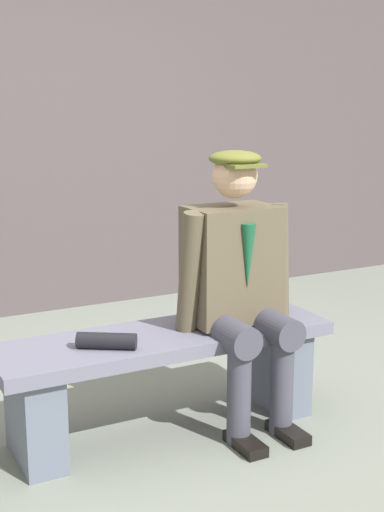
% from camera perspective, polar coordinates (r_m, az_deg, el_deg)
% --- Properties ---
extents(ground_plane, '(30.00, 30.00, 0.00)m').
position_cam_1_polar(ground_plane, '(3.51, -2.11, -13.68)').
color(ground_plane, gray).
extents(bench, '(1.59, 0.46, 0.49)m').
position_cam_1_polar(bench, '(3.38, -2.15, -8.83)').
color(bench, slate).
rests_on(bench, ground).
extents(seated_man, '(0.59, 0.60, 1.31)m').
position_cam_1_polar(seated_man, '(3.37, 3.68, -1.64)').
color(seated_man, brown).
rests_on(seated_man, ground).
extents(rolled_magazine, '(0.26, 0.20, 0.07)m').
position_cam_1_polar(rolled_magazine, '(3.13, -6.83, -6.73)').
color(rolled_magazine, black).
rests_on(rolled_magazine, bench).
extents(stadium_wall, '(12.00, 0.24, 2.56)m').
position_cam_1_polar(stadium_wall, '(5.31, -13.06, 9.27)').
color(stadium_wall, '#4D4547').
rests_on(stadium_wall, ground).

